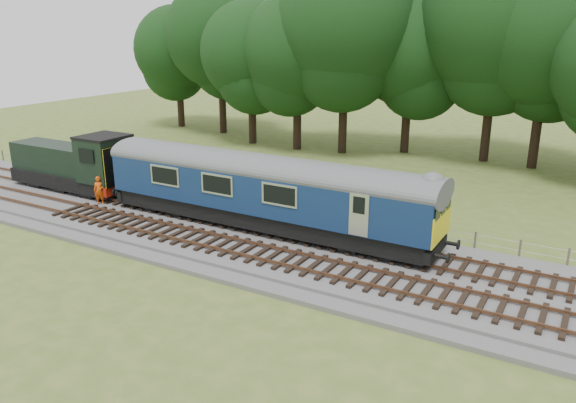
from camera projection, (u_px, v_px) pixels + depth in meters
The scene contains 9 objects.
ground at pixel (359, 268), 24.90m from camera, with size 120.00×120.00×0.00m, color #476124.
ballast at pixel (359, 264), 24.85m from camera, with size 70.00×7.00×0.35m, color #4C4C4F.
track_north at pixel (371, 249), 25.93m from camera, with size 67.20×2.40×0.21m.
track_south at pixel (344, 272), 23.46m from camera, with size 67.20×2.40×0.21m.
fence at pixel (394, 236), 28.62m from camera, with size 64.00×0.12×1.00m, color #6B6054, non-canonical shape.
tree_line at pixel (472, 165), 43.06m from camera, with size 70.00×8.00×18.00m, color black, non-canonical shape.
dmu_railcar at pixel (263, 186), 28.09m from camera, with size 18.05×2.86×3.88m.
shunter_loco at pixel (75, 165), 34.93m from camera, with size 8.92×2.60×3.38m.
worker at pixel (99, 190), 32.36m from camera, with size 0.60×0.39×1.65m, color #E9510C.
Camera 1 is at (8.73, -21.37, 10.29)m, focal length 35.00 mm.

